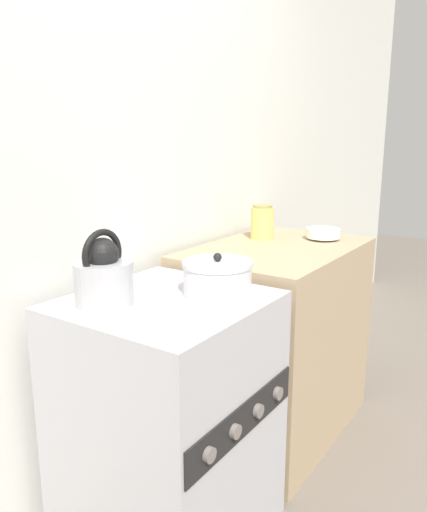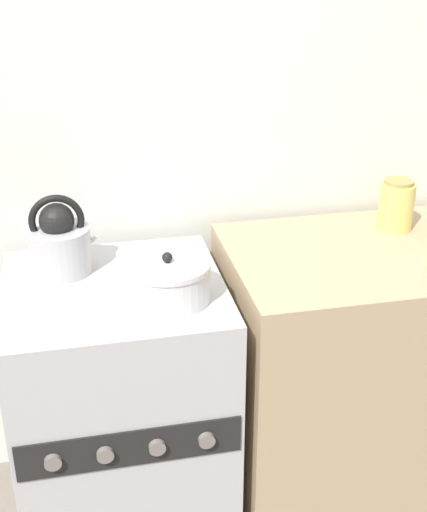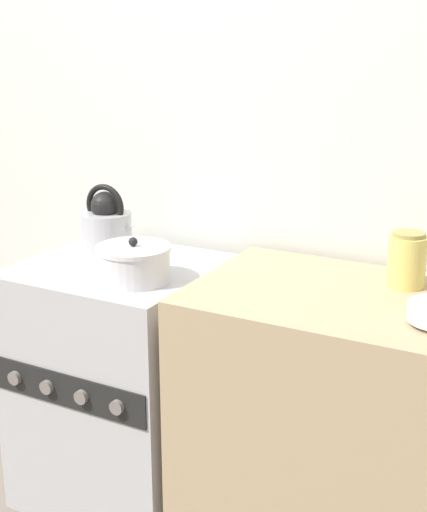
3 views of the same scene
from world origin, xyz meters
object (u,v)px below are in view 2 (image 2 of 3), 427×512
at_px(stove, 122,411).
at_px(storage_jar, 396,205).
at_px(kettle, 60,243).
at_px(cooking_pot, 168,281).

bearing_deg(stove, storage_jar, 9.58).
bearing_deg(storage_jar, kettle, -178.73).
height_order(stove, cooking_pot, cooking_pot).
relative_size(kettle, storage_jar, 1.45).
xyz_separation_m(kettle, storage_jar, (1.03, 0.02, 0.02)).
height_order(cooking_pot, storage_jar, storage_jar).
bearing_deg(kettle, storage_jar, 1.27).
relative_size(kettle, cooking_pot, 1.02).
distance_m(stove, cooking_pot, 0.51).
bearing_deg(kettle, stove, -43.62).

